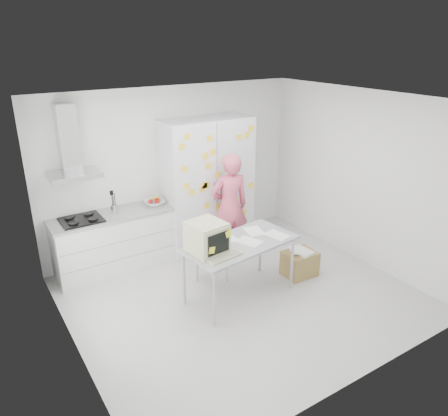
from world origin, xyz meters
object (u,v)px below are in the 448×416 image
desk (220,241)px  cardboard_box (300,263)px  chair (208,251)px  person (230,207)px

desk → cardboard_box: bearing=-8.0°
desk → chair: size_ratio=1.92×
person → chair: (-0.68, -0.48, -0.39)m
person → chair: bearing=44.6°
person → cardboard_box: 1.41m
person → desk: size_ratio=1.06×
chair → person: bearing=21.2°
person → cardboard_box: (0.56, -1.10, -0.67)m
chair → cardboard_box: size_ratio=1.76×
desk → chair: (0.18, 0.60, -0.45)m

